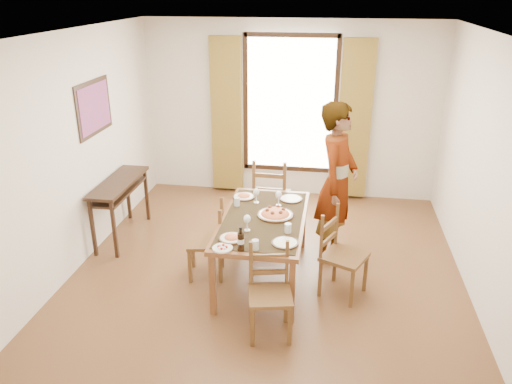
# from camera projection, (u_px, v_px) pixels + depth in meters

# --- Properties ---
(ground) EXTENTS (5.00, 5.00, 0.00)m
(ground) POSITION_uv_depth(u_px,v_px,m) (267.00, 272.00, 5.89)
(ground) COLOR #4E3018
(ground) RESTS_ON ground
(room_shell) EXTENTS (4.60, 5.10, 2.74)m
(room_shell) POSITION_uv_depth(u_px,v_px,m) (269.00, 144.00, 5.42)
(room_shell) COLOR beige
(room_shell) RESTS_ON ground
(console_table) EXTENTS (0.38, 1.20, 0.80)m
(console_table) POSITION_uv_depth(u_px,v_px,m) (119.00, 189.00, 6.47)
(console_table) COLOR black
(console_table) RESTS_ON ground
(dining_table) EXTENTS (0.92, 1.68, 0.76)m
(dining_table) POSITION_uv_depth(u_px,v_px,m) (263.00, 223.00, 5.54)
(dining_table) COLOR brown
(dining_table) RESTS_ON ground
(chair_west) EXTENTS (0.46, 0.46, 0.91)m
(chair_west) POSITION_uv_depth(u_px,v_px,m) (209.00, 242.00, 5.69)
(chair_west) COLOR brown
(chair_west) RESTS_ON ground
(chair_north) EXTENTS (0.48, 0.48, 1.06)m
(chair_north) POSITION_uv_depth(u_px,v_px,m) (271.00, 197.00, 6.71)
(chair_north) COLOR brown
(chair_north) RESTS_ON ground
(chair_south) EXTENTS (0.48, 0.48, 0.91)m
(chair_south) POSITION_uv_depth(u_px,v_px,m) (270.00, 294.00, 4.73)
(chair_south) COLOR brown
(chair_south) RESTS_ON ground
(chair_east) EXTENTS (0.57, 0.57, 0.96)m
(chair_east) POSITION_uv_depth(u_px,v_px,m) (341.00, 256.00, 5.34)
(chair_east) COLOR brown
(chair_east) RESTS_ON ground
(man) EXTENTS (0.96, 0.85, 1.94)m
(man) POSITION_uv_depth(u_px,v_px,m) (337.00, 183.00, 5.90)
(man) COLOR gray
(man) RESTS_ON ground
(plate_sw) EXTENTS (0.27, 0.27, 0.05)m
(plate_sw) POSITION_uv_depth(u_px,v_px,m) (232.00, 237.00, 5.04)
(plate_sw) COLOR silver
(plate_sw) RESTS_ON dining_table
(plate_se) EXTENTS (0.27, 0.27, 0.05)m
(plate_se) POSITION_uv_depth(u_px,v_px,m) (285.00, 241.00, 4.95)
(plate_se) COLOR silver
(plate_se) RESTS_ON dining_table
(plate_nw) EXTENTS (0.27, 0.27, 0.05)m
(plate_nw) POSITION_uv_depth(u_px,v_px,m) (244.00, 195.00, 6.03)
(plate_nw) COLOR silver
(plate_nw) RESTS_ON dining_table
(plate_ne) EXTENTS (0.27, 0.27, 0.05)m
(plate_ne) POSITION_uv_depth(u_px,v_px,m) (291.00, 198.00, 5.97)
(plate_ne) COLOR silver
(plate_ne) RESTS_ON dining_table
(pasta_platter) EXTENTS (0.40, 0.40, 0.10)m
(pasta_platter) POSITION_uv_depth(u_px,v_px,m) (275.00, 212.00, 5.54)
(pasta_platter) COLOR red
(pasta_platter) RESTS_ON dining_table
(caprese_plate) EXTENTS (0.20, 0.20, 0.04)m
(caprese_plate) POSITION_uv_depth(u_px,v_px,m) (222.00, 247.00, 4.86)
(caprese_plate) COLOR silver
(caprese_plate) RESTS_ON dining_table
(wine_glass_a) EXTENTS (0.08, 0.08, 0.18)m
(wine_glass_a) POSITION_uv_depth(u_px,v_px,m) (247.00, 223.00, 5.19)
(wine_glass_a) COLOR white
(wine_glass_a) RESTS_ON dining_table
(wine_glass_b) EXTENTS (0.08, 0.08, 0.18)m
(wine_glass_b) POSITION_uv_depth(u_px,v_px,m) (279.00, 198.00, 5.78)
(wine_glass_b) COLOR white
(wine_glass_b) RESTS_ON dining_table
(wine_glass_c) EXTENTS (0.08, 0.08, 0.18)m
(wine_glass_c) POSITION_uv_depth(u_px,v_px,m) (256.00, 195.00, 5.86)
(wine_glass_c) COLOR white
(wine_glass_c) RESTS_ON dining_table
(tumbler_a) EXTENTS (0.07, 0.07, 0.10)m
(tumbler_a) POSITION_uv_depth(u_px,v_px,m) (288.00, 228.00, 5.17)
(tumbler_a) COLOR silver
(tumbler_a) RESTS_ON dining_table
(tumbler_b) EXTENTS (0.07, 0.07, 0.10)m
(tumbler_b) POSITION_uv_depth(u_px,v_px,m) (237.00, 202.00, 5.80)
(tumbler_b) COLOR silver
(tumbler_b) RESTS_ON dining_table
(tumbler_c) EXTENTS (0.07, 0.07, 0.10)m
(tumbler_c) POSITION_uv_depth(u_px,v_px,m) (255.00, 245.00, 4.84)
(tumbler_c) COLOR silver
(tumbler_c) RESTS_ON dining_table
(wine_bottle) EXTENTS (0.07, 0.07, 0.25)m
(wine_bottle) POSITION_uv_depth(u_px,v_px,m) (241.00, 239.00, 4.80)
(wine_bottle) COLOR black
(wine_bottle) RESTS_ON dining_table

